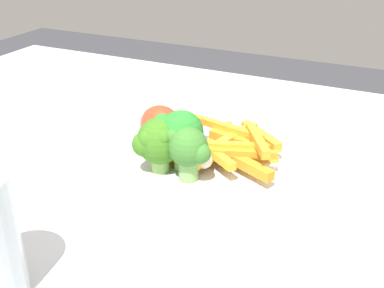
# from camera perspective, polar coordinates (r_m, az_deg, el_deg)

# --- Properties ---
(dining_table) EXTENTS (1.22, 0.73, 0.72)m
(dining_table) POSITION_cam_1_polar(r_m,az_deg,el_deg) (0.65, 2.71, -10.91)
(dining_table) COLOR #B7B7BC
(dining_table) RESTS_ON ground_plane
(dinner_plate) EXTENTS (0.25, 0.25, 0.01)m
(dinner_plate) POSITION_cam_1_polar(r_m,az_deg,el_deg) (0.59, 0.00, -2.25)
(dinner_plate) COLOR silver
(dinner_plate) RESTS_ON dining_table
(broccoli_floret_front) EXTENTS (0.06, 0.05, 0.07)m
(broccoli_floret_front) POSITION_cam_1_polar(r_m,az_deg,el_deg) (0.55, -1.54, 1.26)
(broccoli_floret_front) COLOR #8AB655
(broccoli_floret_front) RESTS_ON dinner_plate
(broccoli_floret_middle) EXTENTS (0.06, 0.05, 0.06)m
(broccoli_floret_middle) POSITION_cam_1_polar(r_m,az_deg,el_deg) (0.55, -3.92, 0.27)
(broccoli_floret_middle) COLOR #85B658
(broccoli_floret_middle) RESTS_ON dinner_plate
(broccoli_floret_back) EXTENTS (0.06, 0.04, 0.06)m
(broccoli_floret_back) POSITION_cam_1_polar(r_m,az_deg,el_deg) (0.53, -0.52, -0.54)
(broccoli_floret_back) COLOR #73A655
(broccoli_floret_back) RESTS_ON dinner_plate
(carrot_fries_pile) EXTENTS (0.13, 0.14, 0.04)m
(carrot_fries_pile) POSITION_cam_1_polar(r_m,az_deg,el_deg) (0.58, 4.85, -0.25)
(carrot_fries_pile) COLOR orange
(carrot_fries_pile) RESTS_ON dinner_plate
(chicken_drumstick_near) EXTENTS (0.10, 0.10, 0.05)m
(chicken_drumstick_near) POSITION_cam_1_polar(r_m,az_deg,el_deg) (0.62, -3.58, 1.93)
(chicken_drumstick_near) COLOR #612111
(chicken_drumstick_near) RESTS_ON dinner_plate
(chicken_drumstick_far) EXTENTS (0.13, 0.09, 0.04)m
(chicken_drumstick_far) POSITION_cam_1_polar(r_m,az_deg,el_deg) (0.61, -2.63, 0.97)
(chicken_drumstick_far) COLOR #561D0B
(chicken_drumstick_far) RESTS_ON dinner_plate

